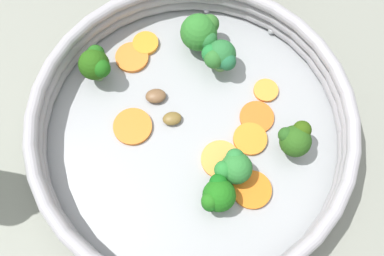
% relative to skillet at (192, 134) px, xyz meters
% --- Properties ---
extents(ground_plane, '(4.00, 4.00, 0.00)m').
position_rel_skillet_xyz_m(ground_plane, '(0.00, 0.00, -0.01)').
color(ground_plane, gray).
extents(skillet, '(0.35, 0.35, 0.01)m').
position_rel_skillet_xyz_m(skillet, '(0.00, 0.00, 0.00)').
color(skillet, '#939699').
rests_on(skillet, ground_plane).
extents(skillet_rim_wall, '(0.36, 0.36, 0.05)m').
position_rel_skillet_xyz_m(skillet_rim_wall, '(0.00, 0.00, 0.03)').
color(skillet_rim_wall, '#99969B').
rests_on(skillet_rim_wall, skillet).
extents(skillet_rivet_left, '(0.01, 0.01, 0.01)m').
position_rel_skillet_xyz_m(skillet_rivet_left, '(0.03, -0.17, 0.01)').
color(skillet_rivet_left, '#949698').
rests_on(skillet_rivet_left, skillet).
extents(skillet_rivet_right, '(0.01, 0.01, 0.01)m').
position_rel_skillet_xyz_m(skillet_rivet_right, '(0.11, -0.13, 0.01)').
color(skillet_rivet_right, '#95929D').
rests_on(skillet_rivet_right, skillet).
extents(carrot_slice_0, '(0.03, 0.03, 0.00)m').
position_rel_skillet_xyz_m(carrot_slice_0, '(-0.02, -0.10, 0.01)').
color(carrot_slice_0, orange).
rests_on(carrot_slice_0, skillet).
extents(carrot_slice_1, '(0.06, 0.06, 0.00)m').
position_rel_skillet_xyz_m(carrot_slice_1, '(-0.04, -0.07, 0.01)').
color(carrot_slice_1, orange).
rests_on(carrot_slice_1, skillet).
extents(carrot_slice_2, '(0.05, 0.05, 0.00)m').
position_rel_skillet_xyz_m(carrot_slice_2, '(-0.05, -0.00, 0.01)').
color(carrot_slice_2, '#F9903A').
rests_on(carrot_slice_2, skillet).
extents(carrot_slice_3, '(0.05, 0.05, 0.01)m').
position_rel_skillet_xyz_m(carrot_slice_3, '(-0.09, -0.00, 0.01)').
color(carrot_slice_3, orange).
rests_on(carrot_slice_3, skillet).
extents(carrot_slice_4, '(0.05, 0.05, 0.01)m').
position_rel_skillet_xyz_m(carrot_slice_4, '(0.12, -0.04, 0.01)').
color(carrot_slice_4, orange).
rests_on(carrot_slice_4, skillet).
extents(carrot_slice_5, '(0.06, 0.06, 0.01)m').
position_rel_skillet_xyz_m(carrot_slice_5, '(0.05, 0.04, 0.01)').
color(carrot_slice_5, orange).
rests_on(carrot_slice_5, skillet).
extents(carrot_slice_6, '(0.05, 0.05, 0.01)m').
position_rel_skillet_xyz_m(carrot_slice_6, '(0.12, -0.01, 0.01)').
color(carrot_slice_6, orange).
rests_on(carrot_slice_6, skillet).
extents(carrot_slice_7, '(0.04, 0.04, 0.01)m').
position_rel_skillet_xyz_m(carrot_slice_7, '(-0.05, -0.04, 0.01)').
color(carrot_slice_7, orange).
rests_on(carrot_slice_7, skillet).
extents(broccoli_floret_0, '(0.04, 0.04, 0.05)m').
position_rel_skillet_xyz_m(broccoli_floret_0, '(0.13, 0.03, 0.04)').
color(broccoli_floret_0, '#6D995C').
rests_on(broccoli_floret_0, skillet).
extents(broccoli_floret_1, '(0.05, 0.05, 0.05)m').
position_rel_skillet_xyz_m(broccoli_floret_1, '(0.08, -0.09, 0.03)').
color(broccoli_floret_1, '#64914D').
rests_on(broccoli_floret_1, skillet).
extents(broccoli_floret_2, '(0.04, 0.04, 0.04)m').
position_rel_skillet_xyz_m(broccoli_floret_2, '(-0.07, 0.00, 0.03)').
color(broccoli_floret_2, '#84AE5F').
rests_on(broccoli_floret_2, skillet).
extents(broccoli_floret_3, '(0.04, 0.04, 0.04)m').
position_rel_skillet_xyz_m(broccoli_floret_3, '(-0.09, -0.07, 0.03)').
color(broccoli_floret_3, '#87AB5D').
rests_on(broccoli_floret_3, skillet).
extents(broccoli_floret_4, '(0.04, 0.04, 0.05)m').
position_rel_skillet_xyz_m(broccoli_floret_4, '(0.04, -0.08, 0.03)').
color(broccoli_floret_4, '#7EB25F').
rests_on(broccoli_floret_4, skillet).
extents(broccoli_floret_5, '(0.04, 0.04, 0.04)m').
position_rel_skillet_xyz_m(broccoli_floret_5, '(-0.07, 0.04, 0.03)').
color(broccoli_floret_5, '#8BA35C').
rests_on(broccoli_floret_5, skillet).
extents(mushroom_piece_0, '(0.03, 0.03, 0.01)m').
position_rel_skillet_xyz_m(mushroom_piece_0, '(0.06, -0.00, 0.01)').
color(mushroom_piece_0, brown).
rests_on(mushroom_piece_0, skillet).
extents(mushroom_piece_1, '(0.03, 0.03, 0.01)m').
position_rel_skillet_xyz_m(mushroom_piece_1, '(0.03, 0.01, 0.01)').
color(mushroom_piece_1, brown).
rests_on(mushroom_piece_1, skillet).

